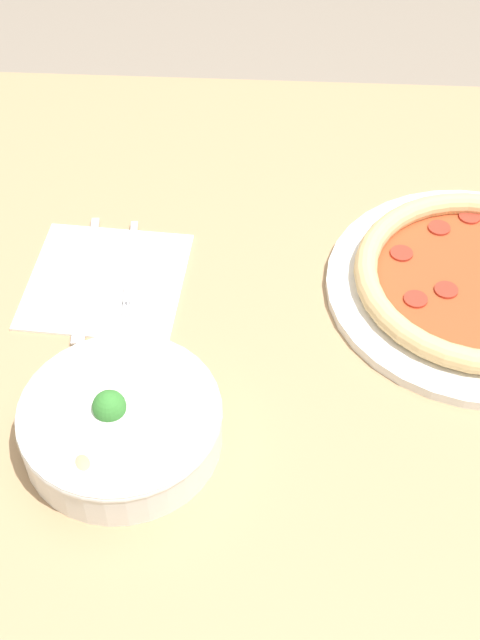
{
  "coord_description": "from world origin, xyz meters",
  "views": [
    {
      "loc": [
        0.02,
        0.69,
        1.44
      ],
      "look_at": [
        0.06,
        0.05,
        0.75
      ],
      "focal_mm": 50.0,
      "sensor_mm": 36.0,
      "label": 1
    }
  ],
  "objects_px": {
    "pizza": "(478,282)",
    "fork": "(129,278)",
    "bowl": "(121,422)",
    "knife": "(88,272)"
  },
  "relations": [
    {
      "from": "bowl",
      "to": "fork",
      "type": "bearing_deg",
      "value": -83.44
    },
    {
      "from": "fork",
      "to": "bowl",
      "type": "bearing_deg",
      "value": 2.63
    },
    {
      "from": "pizza",
      "to": "fork",
      "type": "relative_size",
      "value": 1.74
    },
    {
      "from": "knife",
      "to": "bowl",
      "type": "bearing_deg",
      "value": 14.11
    },
    {
      "from": "knife",
      "to": "fork",
      "type": "bearing_deg",
      "value": 78.19
    },
    {
      "from": "bowl",
      "to": "knife",
      "type": "relative_size",
      "value": 0.96
    },
    {
      "from": "bowl",
      "to": "knife",
      "type": "height_order",
      "value": "bowl"
    },
    {
      "from": "pizza",
      "to": "bowl",
      "type": "height_order",
      "value": "bowl"
    },
    {
      "from": "pizza",
      "to": "fork",
      "type": "height_order",
      "value": "pizza"
    },
    {
      "from": "pizza",
      "to": "knife",
      "type": "height_order",
      "value": "pizza"
    }
  ]
}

